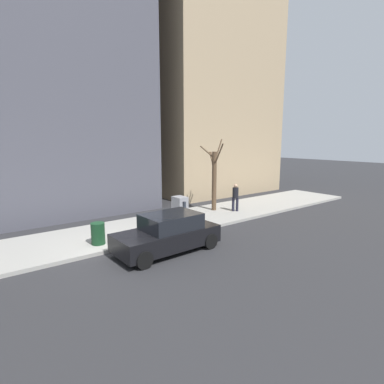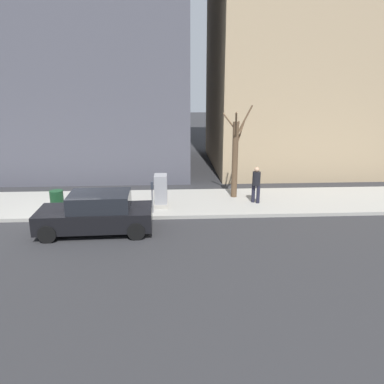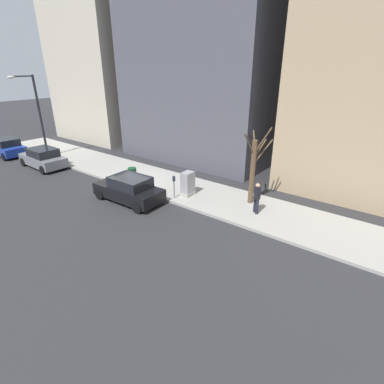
{
  "view_description": "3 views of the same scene",
  "coord_description": "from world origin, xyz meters",
  "px_view_note": "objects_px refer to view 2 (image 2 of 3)",
  "views": [
    {
      "loc": [
        -10.88,
        4.62,
        4.4
      ],
      "look_at": [
        1.16,
        -4.56,
        1.77
      ],
      "focal_mm": 28.0,
      "sensor_mm": 36.0,
      "label": 1
    },
    {
      "loc": [
        -14.56,
        -4.4,
        5.39
      ],
      "look_at": [
        0.8,
        -5.23,
        0.93
      ],
      "focal_mm": 35.0,
      "sensor_mm": 36.0,
      "label": 2
    },
    {
      "loc": [
        -11.59,
        -14.13,
        7.32
      ],
      "look_at": [
        0.17,
        -5.08,
        1.02
      ],
      "focal_mm": 28.0,
      "sensor_mm": 36.0,
      "label": 3
    }
  ],
  "objects_px": {
    "bare_tree": "(235,156)",
    "trash_bin": "(57,201)",
    "pedestrian_near_meter": "(256,183)",
    "parked_car_black": "(97,213)",
    "parking_meter": "(152,194)",
    "utility_box": "(161,191)"
  },
  "relations": [
    {
      "from": "bare_tree",
      "to": "trash_bin",
      "type": "bearing_deg",
      "value": 102.33
    },
    {
      "from": "pedestrian_near_meter",
      "to": "parked_car_black",
      "type": "bearing_deg",
      "value": -119.89
    },
    {
      "from": "parking_meter",
      "to": "pedestrian_near_meter",
      "type": "xyz_separation_m",
      "value": [
        1.16,
        -4.64,
        0.11
      ]
    },
    {
      "from": "parked_car_black",
      "to": "pedestrian_near_meter",
      "type": "bearing_deg",
      "value": -68.81
    },
    {
      "from": "bare_tree",
      "to": "trash_bin",
      "type": "distance_m",
      "value": 8.22
    },
    {
      "from": "parked_car_black",
      "to": "utility_box",
      "type": "distance_m",
      "value": 3.42
    },
    {
      "from": "parking_meter",
      "to": "pedestrian_near_meter",
      "type": "bearing_deg",
      "value": -75.99
    },
    {
      "from": "trash_bin",
      "to": "bare_tree",
      "type": "bearing_deg",
      "value": -77.67
    },
    {
      "from": "utility_box",
      "to": "trash_bin",
      "type": "xyz_separation_m",
      "value": [
        -0.4,
        4.41,
        -0.25
      ]
    },
    {
      "from": "parked_car_black",
      "to": "trash_bin",
      "type": "bearing_deg",
      "value": 42.78
    },
    {
      "from": "utility_box",
      "to": "bare_tree",
      "type": "xyz_separation_m",
      "value": [
        1.32,
        -3.48,
        1.3
      ]
    },
    {
      "from": "trash_bin",
      "to": "pedestrian_near_meter",
      "type": "xyz_separation_m",
      "value": [
        0.71,
        -8.71,
        0.49
      ]
    },
    {
      "from": "parking_meter",
      "to": "bare_tree",
      "type": "bearing_deg",
      "value": -60.34
    },
    {
      "from": "parked_car_black",
      "to": "pedestrian_near_meter",
      "type": "distance_m",
      "value": 7.21
    },
    {
      "from": "utility_box",
      "to": "bare_tree",
      "type": "distance_m",
      "value": 3.95
    },
    {
      "from": "utility_box",
      "to": "parking_meter",
      "type": "bearing_deg",
      "value": 158.49
    },
    {
      "from": "parked_car_black",
      "to": "utility_box",
      "type": "bearing_deg",
      "value": -44.71
    },
    {
      "from": "utility_box",
      "to": "trash_bin",
      "type": "bearing_deg",
      "value": 95.19
    },
    {
      "from": "pedestrian_near_meter",
      "to": "utility_box",
      "type": "bearing_deg",
      "value": -138.8
    },
    {
      "from": "parking_meter",
      "to": "utility_box",
      "type": "relative_size",
      "value": 0.94
    },
    {
      "from": "utility_box",
      "to": "trash_bin",
      "type": "relative_size",
      "value": 1.59
    },
    {
      "from": "parking_meter",
      "to": "trash_bin",
      "type": "height_order",
      "value": "parking_meter"
    }
  ]
}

